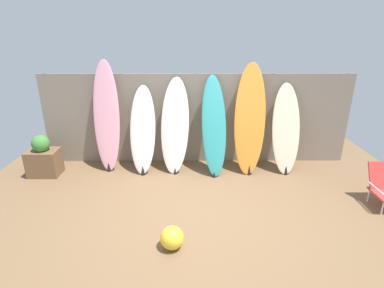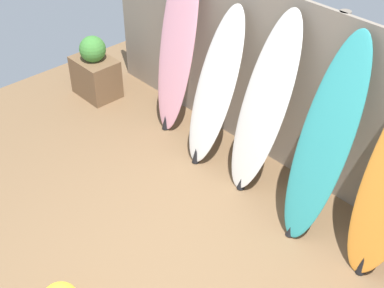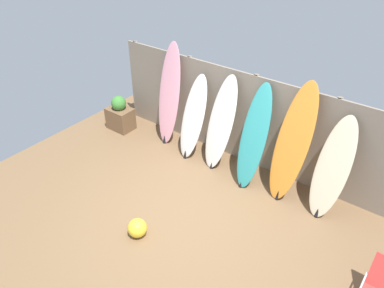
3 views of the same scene
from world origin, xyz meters
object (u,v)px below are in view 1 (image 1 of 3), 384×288
Objects in this scene: surfboard_white_1 at (143,131)px; planter_box at (43,158)px; surfboard_pink_0 at (107,117)px; surfboard_orange_4 at (250,120)px; surfboard_cream_5 at (286,129)px; surfboard_white_2 at (175,126)px; surfboard_teal_3 at (214,126)px; beach_ball at (172,238)px.

surfboard_white_1 reaches higher than planter_box.
surfboard_pink_0 reaches higher than surfboard_orange_4.
surfboard_white_2 is at bearing 179.50° from surfboard_cream_5.
surfboard_white_1 is at bearing -179.75° from surfboard_cream_5.
surfboard_teal_3 is at bearing -5.81° from surfboard_white_2.
surfboard_cream_5 is (2.10, -0.02, -0.06)m from surfboard_white_2.
planter_box is 2.64× the size of beach_ball.
beach_ball is (0.66, -2.30, -0.65)m from surfboard_white_1.
surfboard_pink_0 reaches higher than beach_ball.
surfboard_orange_4 is 2.80m from beach_ball.
surfboard_teal_3 is at bearing 73.31° from beach_ball.
beach_ball is at bearing -131.52° from surfboard_cream_5.
surfboard_pink_0 reaches higher than surfboard_white_2.
surfboard_white_2 is 2.52m from planter_box.
surfboard_orange_4 reaches higher than beach_ball.
surfboard_pink_0 reaches higher than surfboard_white_1.
planter_box is (-2.45, -0.25, -0.54)m from surfboard_white_2.
surfboard_teal_3 is (0.73, -0.07, 0.03)m from surfboard_white_2.
surfboard_orange_4 reaches higher than surfboard_white_2.
surfboard_orange_4 is (1.40, -0.02, 0.13)m from surfboard_white_2.
surfboard_white_2 is 2.25× the size of planter_box.
surfboard_white_1 is (0.68, -0.11, -0.23)m from surfboard_pink_0.
surfboard_cream_5 reaches higher than surfboard_white_1.
surfboard_white_2 is 2.44m from beach_ball.
surfboard_white_2 is 0.74m from surfboard_teal_3.
surfboard_white_2 is 1.07× the size of surfboard_cream_5.
surfboard_pink_0 is at bearing 176.49° from surfboard_white_2.
surfboard_orange_4 reaches higher than surfboard_cream_5.
surfboard_pink_0 is 1.26× the size of surfboard_cream_5.
surfboard_white_2 is (0.61, 0.03, 0.07)m from surfboard_white_1.
planter_box is (-3.85, -0.23, -0.67)m from surfboard_orange_4.
surfboard_teal_3 is 2.30× the size of planter_box.
surfboard_pink_0 is 7.00× the size of beach_ball.
surfboard_cream_5 is (1.37, 0.06, -0.08)m from surfboard_teal_3.
surfboard_pink_0 is at bearing 175.65° from surfboard_teal_3.
surfboard_pink_0 is 2.89m from beach_ball.
surfboard_pink_0 is at bearing 119.24° from beach_ball.
beach_ball is at bearing -73.90° from surfboard_white_1.
surfboard_pink_0 is 1.39m from planter_box.
surfboard_white_1 reaches higher than beach_ball.
surfboard_pink_0 is 2.03m from surfboard_teal_3.
surfboard_white_2 is 0.87× the size of surfboard_orange_4.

